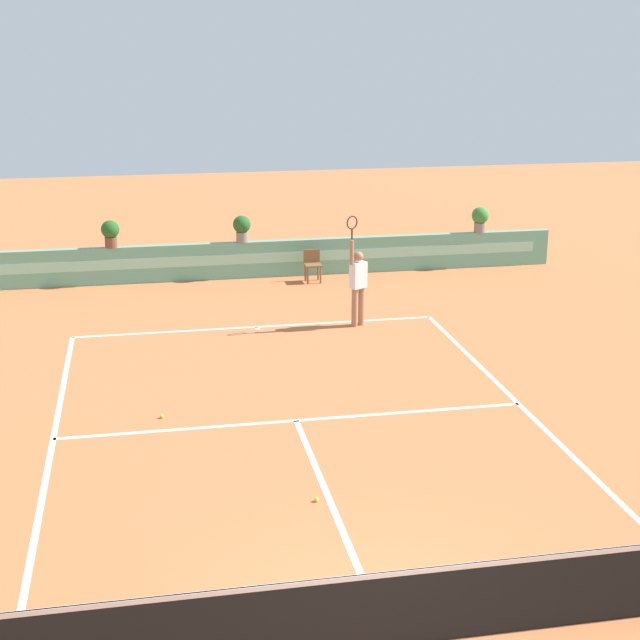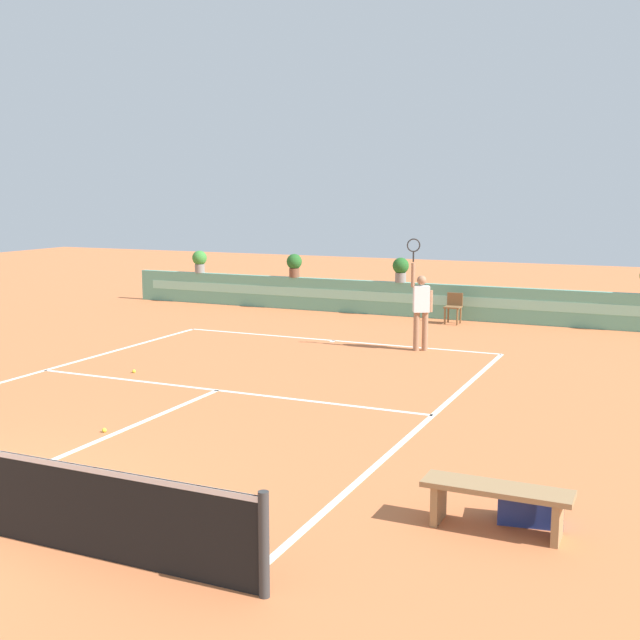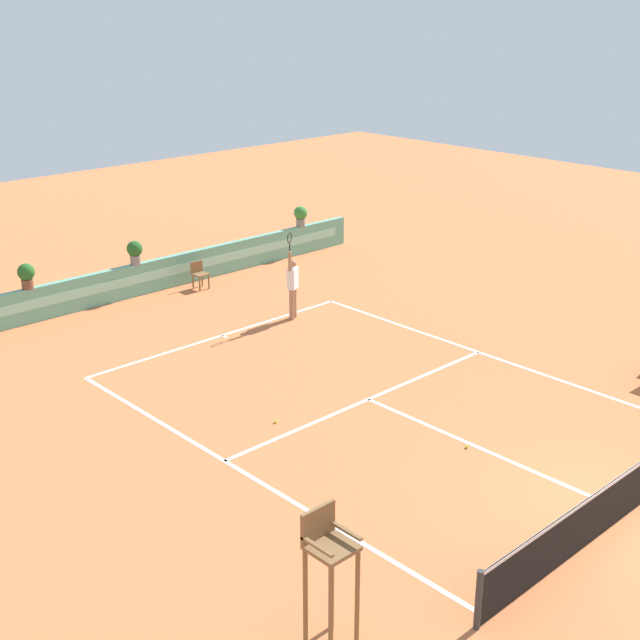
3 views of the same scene
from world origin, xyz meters
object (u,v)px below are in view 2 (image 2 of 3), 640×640
(bench_courtside, at_px, (497,498))
(tennis_ball_near_baseline, at_px, (134,371))
(tennis_ball_mid_court, at_px, (104,430))
(potted_plant_centre, at_px, (401,268))
(tennis_player, at_px, (421,306))
(ball_kid_chair, at_px, (454,306))
(gear_bag, at_px, (531,507))
(potted_plant_far_left, at_px, (200,260))
(potted_plant_left, at_px, (294,264))

(bench_courtside, xyz_separation_m, tennis_ball_near_baseline, (-8.31, 4.67, -0.34))
(tennis_ball_mid_court, distance_m, potted_plant_centre, 13.02)
(tennis_ball_mid_court, bearing_deg, tennis_player, 72.99)
(tennis_ball_near_baseline, relative_size, potted_plant_centre, 0.09)
(ball_kid_chair, xyz_separation_m, tennis_ball_mid_court, (-2.18, -12.21, -0.44))
(bench_courtside, bearing_deg, tennis_ball_near_baseline, 150.68)
(gear_bag, height_order, potted_plant_far_left, potted_plant_far_left)
(bench_courtside, relative_size, tennis_ball_near_baseline, 23.53)
(potted_plant_centre, bearing_deg, potted_plant_left, 180.00)
(gear_bag, bearing_deg, potted_plant_left, 124.98)
(tennis_ball_near_baseline, xyz_separation_m, potted_plant_far_left, (-4.44, 9.43, 1.38))
(ball_kid_chair, xyz_separation_m, tennis_ball_near_baseline, (-4.29, -8.70, -0.44))
(bench_courtside, xyz_separation_m, gear_bag, (0.30, 0.39, -0.20))
(ball_kid_chair, relative_size, potted_plant_far_left, 1.17)
(tennis_ball_near_baseline, bearing_deg, potted_plant_far_left, 115.22)
(bench_courtside, height_order, potted_plant_centre, potted_plant_centre)
(gear_bag, xyz_separation_m, tennis_ball_near_baseline, (-8.62, 4.28, -0.15))
(tennis_player, distance_m, tennis_ball_mid_court, 8.56)
(tennis_player, height_order, potted_plant_left, tennis_player)
(potted_plant_far_left, height_order, potted_plant_centre, same)
(ball_kid_chair, relative_size, bench_courtside, 0.53)
(potted_plant_left, height_order, potted_plant_centre, same)
(bench_courtside, distance_m, potted_plant_left, 16.92)
(bench_courtside, relative_size, potted_plant_far_left, 2.21)
(potted_plant_far_left, bearing_deg, potted_plant_centre, 0.00)
(tennis_ball_near_baseline, distance_m, potted_plant_left, 9.58)
(tennis_player, bearing_deg, tennis_ball_mid_court, -107.01)
(bench_courtside, bearing_deg, potted_plant_far_left, 132.13)
(tennis_player, bearing_deg, potted_plant_centre, 113.61)
(tennis_ball_mid_court, bearing_deg, potted_plant_centre, 88.31)
(potted_plant_left, bearing_deg, ball_kid_chair, -7.90)
(tennis_player, xyz_separation_m, potted_plant_centre, (-2.11, 4.82, 0.36))
(potted_plant_left, bearing_deg, potted_plant_centre, 0.00)
(gear_bag, distance_m, tennis_ball_near_baseline, 9.62)
(ball_kid_chair, distance_m, potted_plant_far_left, 8.81)
(tennis_player, relative_size, potted_plant_far_left, 3.57)
(ball_kid_chair, height_order, potted_plant_centre, potted_plant_centre)
(tennis_player, relative_size, tennis_ball_near_baseline, 38.01)
(gear_bag, xyz_separation_m, potted_plant_centre, (-6.13, 13.72, 1.23))
(tennis_player, height_order, tennis_ball_mid_court, tennis_player)
(potted_plant_centre, bearing_deg, tennis_player, -66.39)
(bench_courtside, distance_m, tennis_player, 10.02)
(bench_courtside, height_order, potted_plant_far_left, potted_plant_far_left)
(ball_kid_chair, height_order, bench_courtside, ball_kid_chair)
(tennis_ball_mid_court, relative_size, potted_plant_far_left, 0.09)
(gear_bag, distance_m, tennis_ball_mid_court, 6.55)
(bench_courtside, xyz_separation_m, potted_plant_far_left, (-12.76, 14.10, 1.04))
(potted_plant_centre, bearing_deg, ball_kid_chair, -22.10)
(potted_plant_far_left, distance_m, potted_plant_centre, 6.93)
(potted_plant_far_left, bearing_deg, tennis_ball_near_baseline, -64.78)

